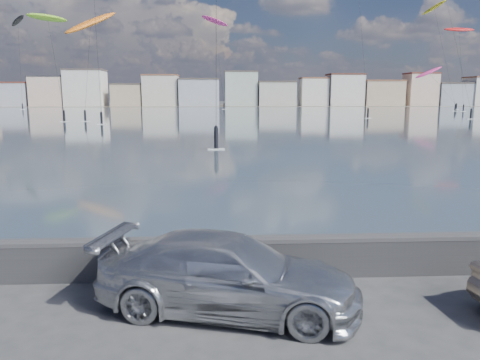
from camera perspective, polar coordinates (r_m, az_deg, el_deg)
The scene contains 13 objects.
ground at distance 9.28m, azimuth -5.12°, elevation -18.12°, with size 700.00×700.00×0.00m, color #333335.
bay_water at distance 99.76m, azimuth -3.25°, elevation 7.75°, with size 500.00×177.00×0.00m, color #3E5461.
far_shore_strip at distance 208.21m, azimuth -3.16°, elevation 9.07°, with size 500.00×60.00×0.00m, color #4C473D.
seawall at distance 11.52m, azimuth -4.69°, elevation -9.16°, with size 400.00×0.36×1.08m.
far_buildings at distance 194.17m, azimuth -2.79°, elevation 10.76°, with size 240.79×13.26×14.60m.
car_silver at distance 9.81m, azimuth -1.43°, elevation -11.38°, with size 2.21×5.43×1.57m, color silver.
kitesurfer_1 at distance 154.68m, azimuth 22.60°, elevation 18.73°, with size 7.02×15.04×31.59m.
kitesurfer_2 at distance 170.58m, azimuth -25.47°, elevation 17.04°, with size 8.46×11.99×29.60m.
kitesurfer_4 at distance 176.17m, azimuth 22.04°, elevation 12.03°, with size 9.64×15.71×14.67m.
kitesurfer_6 at distance 157.45m, azimuth 25.16°, elevation 16.15°, with size 9.02×14.94×24.33m.
kitesurfer_10 at distance 92.73m, azimuth -22.38°, elevation 17.66°, with size 7.82×11.51×18.38m.
kitesurfer_13 at distance 90.88m, azimuth -17.76°, elevation 17.70°, with size 9.66×10.45×19.85m.
kitesurfer_14 at distance 167.68m, azimuth -3.11°, elevation 18.69°, with size 9.33×17.46×31.84m.
Camera 1 is at (0.36, -8.16, 4.41)m, focal length 35.00 mm.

